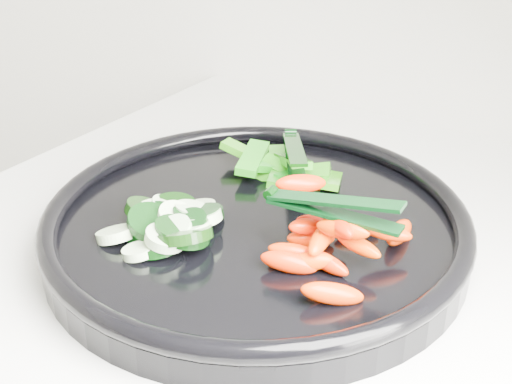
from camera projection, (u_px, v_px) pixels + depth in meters
The scene contains 6 objects.
veggie_tray at pixel (256, 227), 0.63m from camera, with size 0.45×0.45×0.04m.
cucumber_pile at pixel (171, 221), 0.61m from camera, with size 0.12×0.12×0.04m.
carrot_pile at pixel (329, 238), 0.57m from camera, with size 0.13×0.16×0.06m.
pepper_pile at pixel (283, 167), 0.70m from camera, with size 0.14×0.09×0.04m.
tong_carrot at pixel (329, 206), 0.55m from camera, with size 0.11×0.03×0.02m.
tong_pepper at pixel (294, 153), 0.69m from camera, with size 0.08×0.10×0.02m.
Camera 1 is at (-0.40, 1.21, 1.27)m, focal length 50.00 mm.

